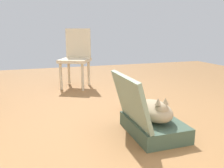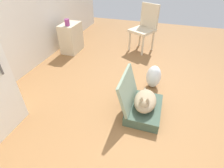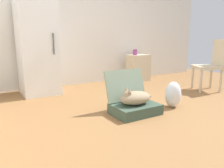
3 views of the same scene
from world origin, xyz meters
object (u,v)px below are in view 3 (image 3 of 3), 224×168
at_px(chair, 212,63).
at_px(vase_tall, 135,52).
at_px(refrigerator, 37,48).
at_px(side_table, 138,68).
at_px(suitcase_base, 135,109).
at_px(plastic_bag_white, 173,94).
at_px(cat, 135,98).

bearing_deg(chair, vase_tall, -127.07).
height_order(refrigerator, side_table, refrigerator).
distance_m(suitcase_base, vase_tall, 2.35).
bearing_deg(side_table, plastic_bag_white, -113.71).
bearing_deg(side_table, cat, -128.91).
distance_m(suitcase_base, side_table, 2.38).
distance_m(vase_tall, chair, 1.63).
xyz_separation_m(suitcase_base, vase_tall, (1.36, 1.82, 0.61)).
xyz_separation_m(plastic_bag_white, side_table, (0.83, 1.89, 0.12)).
height_order(refrigerator, vase_tall, refrigerator).
bearing_deg(refrigerator, suitcase_base, -66.15).
height_order(plastic_bag_white, chair, chair).
distance_m(cat, chair, 2.12).
relative_size(cat, plastic_bag_white, 1.38).
relative_size(suitcase_base, refrigerator, 0.37).
xyz_separation_m(side_table, chair, (0.58, -1.50, 0.21)).
bearing_deg(plastic_bag_white, vase_tall, 69.25).
distance_m(plastic_bag_white, chair, 1.50).
relative_size(plastic_bag_white, vase_tall, 2.89).
xyz_separation_m(suitcase_base, chair, (2.06, 0.35, 0.45)).
bearing_deg(vase_tall, chair, -64.28).
relative_size(refrigerator, chair, 1.69).
distance_m(plastic_bag_white, vase_tall, 2.04).
bearing_deg(chair, cat, -53.11).
relative_size(cat, vase_tall, 3.99).
relative_size(vase_tall, chair, 0.13).
xyz_separation_m(refrigerator, chair, (2.86, -1.45, -0.30)).
xyz_separation_m(refrigerator, side_table, (2.28, 0.05, -0.51)).
height_order(cat, chair, chair).
bearing_deg(vase_tall, refrigerator, -179.51).
bearing_deg(side_table, vase_tall, -165.83).
bearing_deg(suitcase_base, cat, 178.06).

